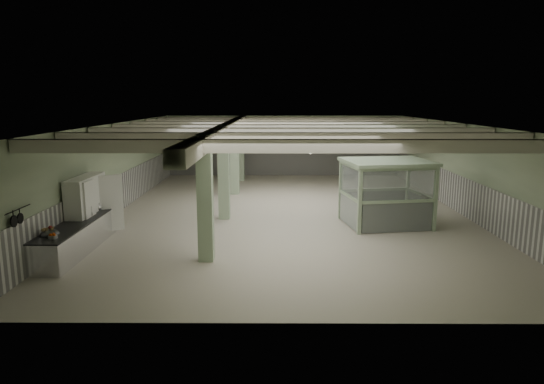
{
  "coord_description": "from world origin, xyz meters",
  "views": [
    {
      "loc": [
        -0.54,
        -19.29,
        4.53
      ],
      "look_at": [
        -0.64,
        -2.36,
        1.3
      ],
      "focal_mm": 32.0,
      "sensor_mm": 36.0,
      "label": 1
    }
  ],
  "objects_px": {
    "filing_cabinet": "(428,211)",
    "walkin_cooler": "(88,210)",
    "guard_booth": "(386,180)",
    "prep_counter": "(82,233)"
  },
  "relations": [
    {
      "from": "guard_booth",
      "to": "filing_cabinet",
      "type": "bearing_deg",
      "value": -20.08
    },
    {
      "from": "guard_booth",
      "to": "filing_cabinet",
      "type": "xyz_separation_m",
      "value": [
        1.49,
        -0.29,
        -1.08
      ]
    },
    {
      "from": "walkin_cooler",
      "to": "filing_cabinet",
      "type": "height_order",
      "value": "walkin_cooler"
    },
    {
      "from": "prep_counter",
      "to": "walkin_cooler",
      "type": "distance_m",
      "value": 0.96
    },
    {
      "from": "prep_counter",
      "to": "guard_booth",
      "type": "distance_m",
      "value": 10.51
    },
    {
      "from": "guard_booth",
      "to": "walkin_cooler",
      "type": "bearing_deg",
      "value": -177.31
    },
    {
      "from": "walkin_cooler",
      "to": "prep_counter",
      "type": "bearing_deg",
      "value": -83.9
    },
    {
      "from": "filing_cabinet",
      "to": "walkin_cooler",
      "type": "bearing_deg",
      "value": -173.02
    },
    {
      "from": "walkin_cooler",
      "to": "guard_booth",
      "type": "xyz_separation_m",
      "value": [
        10.13,
        2.08,
        0.64
      ]
    },
    {
      "from": "walkin_cooler",
      "to": "guard_booth",
      "type": "height_order",
      "value": "guard_booth"
    }
  ]
}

